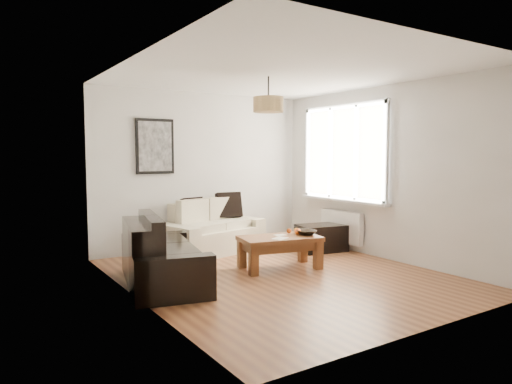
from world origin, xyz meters
TOP-DOWN VIEW (x-y plane):
  - floor at (0.00, 0.00)m, footprint 4.50×4.50m
  - ceiling at (0.00, 0.00)m, footprint 3.80×4.50m
  - wall_back at (0.00, 2.25)m, footprint 3.80×0.04m
  - wall_front at (0.00, -2.25)m, footprint 3.80×0.04m
  - wall_left at (-1.90, 0.00)m, footprint 0.04×4.50m
  - wall_right at (1.90, 0.00)m, footprint 0.04×4.50m
  - window_bay at (1.86, 0.80)m, footprint 0.14×1.90m
  - radiator at (1.82, 0.80)m, footprint 0.10×0.90m
  - poster at (-0.85, 2.22)m, footprint 0.62×0.04m
  - pendant_shade at (0.00, 0.30)m, footprint 0.40×0.40m
  - loveseat_cream at (-0.07, 1.78)m, footprint 1.75×1.20m
  - sofa_leather at (-1.43, 0.47)m, footprint 1.23×1.91m
  - coffee_table at (0.20, 0.31)m, footprint 1.19×0.80m
  - ottoman at (1.45, 0.87)m, footprint 0.83×0.61m
  - cushion_left at (-0.32, 1.97)m, footprint 0.39×0.19m
  - cushion_right at (0.35, 1.97)m, footprint 0.44×0.18m
  - fruit_bowl at (0.60, 0.22)m, footprint 0.32×0.32m
  - orange_a at (0.52, 0.31)m, footprint 0.11×0.11m
  - orange_b at (0.56, 0.40)m, footprint 0.08×0.08m
  - orange_c at (0.44, 0.42)m, footprint 0.08×0.08m
  - papers at (0.11, 0.18)m, footprint 0.26×0.23m

SIDE VIEW (x-z plane):
  - floor at x=0.00m, z-range 0.00..0.00m
  - ottoman at x=1.45m, z-range 0.00..0.43m
  - coffee_table at x=0.20m, z-range 0.00..0.45m
  - radiator at x=1.82m, z-range 0.12..0.64m
  - sofa_leather at x=-1.43m, z-range 0.00..0.76m
  - loveseat_cream at x=-0.07m, z-range 0.00..0.79m
  - papers at x=0.11m, z-range 0.45..0.45m
  - fruit_bowl at x=0.60m, z-range 0.45..0.51m
  - orange_a at x=0.52m, z-range 0.44..0.53m
  - orange_b at x=0.56m, z-range 0.45..0.52m
  - orange_c at x=0.44m, z-range 0.45..0.52m
  - cushion_left at x=-0.32m, z-range 0.51..0.88m
  - cushion_right at x=0.35m, z-range 0.51..0.93m
  - wall_back at x=0.00m, z-range 0.00..2.60m
  - wall_front at x=0.00m, z-range 0.00..2.60m
  - wall_left at x=-1.90m, z-range 0.00..2.60m
  - wall_right at x=1.90m, z-range 0.00..2.60m
  - window_bay at x=1.86m, z-range 0.80..2.40m
  - poster at x=-0.85m, z-range 1.26..2.13m
  - pendant_shade at x=0.00m, z-range 2.13..2.33m
  - ceiling at x=0.00m, z-range 2.60..2.60m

